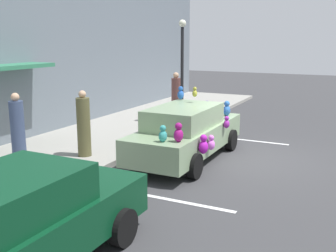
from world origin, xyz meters
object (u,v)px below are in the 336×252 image
pedestrian_near_shopfront (18,133)px  pedestrian_walking_past (84,126)px  plush_covered_car (187,132)px  parked_sedan_behind (13,226)px  street_lamp_post (182,61)px  teddy_bear_on_sidewalk (175,117)px  pedestrian_by_lamp (176,98)px

pedestrian_near_shopfront → pedestrian_walking_past: pedestrian_near_shopfront is taller
plush_covered_car → pedestrian_near_shopfront: 4.45m
parked_sedan_behind → street_lamp_post: street_lamp_post is taller
teddy_bear_on_sidewalk → street_lamp_post: 2.16m
teddy_bear_on_sidewalk → pedestrian_near_shopfront: size_ratio=0.37×
plush_covered_car → street_lamp_post: size_ratio=1.20×
plush_covered_car → pedestrian_near_shopfront: bearing=130.5°
pedestrian_near_shopfront → pedestrian_by_lamp: 7.18m
street_lamp_post → pedestrian_by_lamp: bearing=61.5°
street_lamp_post → plush_covered_car: bearing=-153.9°
teddy_bear_on_sidewalk → pedestrian_by_lamp: pedestrian_by_lamp is taller
parked_sedan_behind → street_lamp_post: bearing=11.6°
pedestrian_walking_past → pedestrian_near_shopfront: bearing=149.6°
parked_sedan_behind → pedestrian_near_shopfront: pedestrian_near_shopfront is taller
street_lamp_post → teddy_bear_on_sidewalk: bearing=178.8°
parked_sedan_behind → pedestrian_walking_past: (4.99, 2.65, 0.21)m
street_lamp_post → pedestrian_walking_past: size_ratio=2.13×
pedestrian_near_shopfront → parked_sedan_behind: bearing=-134.6°
pedestrian_near_shopfront → street_lamp_post: bearing=-11.5°
pedestrian_near_shopfront → plush_covered_car: bearing=-49.5°
street_lamp_post → pedestrian_near_shopfront: street_lamp_post is taller
plush_covered_car → street_lamp_post: bearing=26.1°
plush_covered_car → parked_sedan_behind: plush_covered_car is taller
parked_sedan_behind → pedestrian_by_lamp: pedestrian_by_lamp is taller
street_lamp_post → pedestrian_walking_past: 5.64m
plush_covered_car → street_lamp_post: street_lamp_post is taller
plush_covered_car → pedestrian_walking_past: (-1.38, 2.50, 0.20)m
plush_covered_car → street_lamp_post: (4.03, 1.97, 1.74)m
teddy_bear_on_sidewalk → street_lamp_post: size_ratio=0.18×
plush_covered_car → pedestrian_walking_past: bearing=118.9°
pedestrian_near_shopfront → teddy_bear_on_sidewalk: bearing=-12.5°
pedestrian_near_shopfront → pedestrian_walking_past: (1.51, -0.89, -0.03)m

